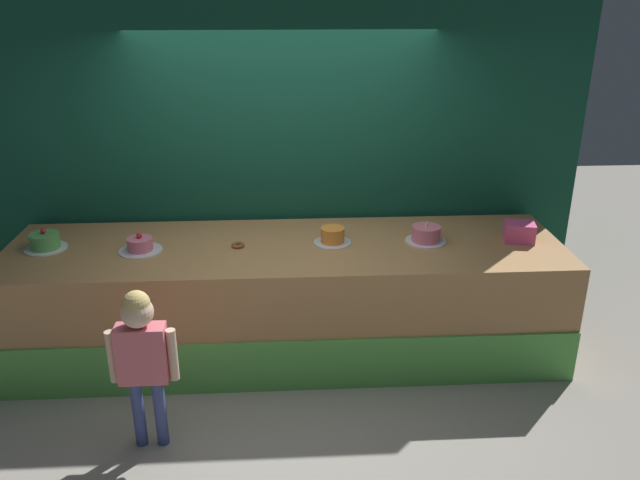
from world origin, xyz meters
TOP-DOWN VIEW (x-y plane):
  - ground_plane at (0.00, 0.00)m, footprint 12.00×12.00m
  - stage_platform at (0.00, 0.59)m, footprint 4.37×1.21m
  - curtain_backdrop at (0.00, 1.29)m, footprint 5.15×0.08m
  - child_figure at (-0.91, -0.55)m, footprint 0.43×0.20m
  - pink_box at (1.86, 0.58)m, footprint 0.26×0.23m
  - donut at (-0.37, 0.58)m, footprint 0.10×0.10m
  - cake_far_left at (-1.86, 0.63)m, footprint 0.32×0.32m
  - cake_center_left at (-1.11, 0.55)m, footprint 0.33×0.33m
  - cake_center_right at (0.37, 0.62)m, footprint 0.30×0.30m
  - cake_far_right at (1.11, 0.61)m, footprint 0.32×0.32m

SIDE VIEW (x-z plane):
  - ground_plane at x=0.00m, z-range 0.00..0.00m
  - stage_platform at x=0.00m, z-range 0.00..0.93m
  - child_figure at x=-0.91m, z-range 0.16..1.29m
  - donut at x=-0.37m, z-range 0.93..0.96m
  - cake_center_left at x=-1.11m, z-range 0.90..1.05m
  - cake_center_right at x=0.37m, z-range 0.92..1.05m
  - cake_far_left at x=-1.86m, z-range 0.91..1.07m
  - cake_far_right at x=1.11m, z-range 0.90..1.08m
  - pink_box at x=1.86m, z-range 0.93..1.08m
  - curtain_backdrop at x=0.00m, z-range 0.00..2.93m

